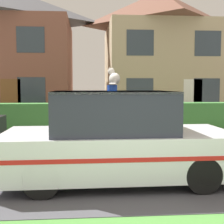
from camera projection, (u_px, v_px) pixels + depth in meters
road_strip at (124, 157)px, 7.58m from camera, size 28.00×6.88×0.01m
garden_hedge at (101, 116)px, 12.37m from camera, size 12.42×0.87×1.07m
police_car at (116, 139)px, 5.67m from camera, size 4.14×1.91×1.74m
cat at (114, 78)px, 5.52m from camera, size 0.27×0.37×0.32m
house_left at (1, 50)px, 18.41m from camera, size 8.50×6.09×7.61m
house_right at (160, 52)px, 19.19m from camera, size 6.77×6.72×7.50m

